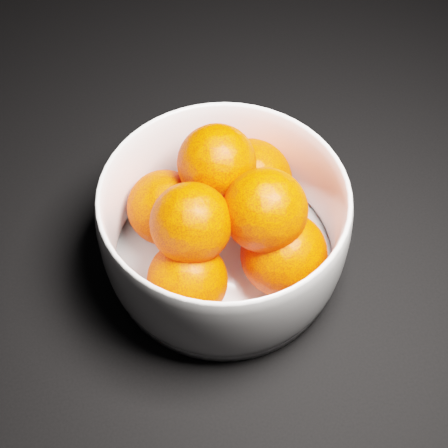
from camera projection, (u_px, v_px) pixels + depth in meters
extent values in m
cylinder|color=silver|center=(224.00, 257.00, 0.53)|extent=(0.19, 0.19, 0.01)
sphere|color=#F33100|center=(249.00, 181.00, 0.53)|extent=(0.07, 0.07, 0.07)
sphere|color=#F33100|center=(165.00, 208.00, 0.52)|extent=(0.06, 0.06, 0.06)
sphere|color=#F33100|center=(187.00, 280.00, 0.48)|extent=(0.06, 0.06, 0.06)
sphere|color=#F33100|center=(284.00, 254.00, 0.49)|extent=(0.07, 0.07, 0.07)
sphere|color=#F33100|center=(217.00, 163.00, 0.49)|extent=(0.06, 0.06, 0.06)
sphere|color=#F33100|center=(191.00, 223.00, 0.46)|extent=(0.06, 0.06, 0.06)
sphere|color=#F33100|center=(265.00, 210.00, 0.47)|extent=(0.06, 0.06, 0.06)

